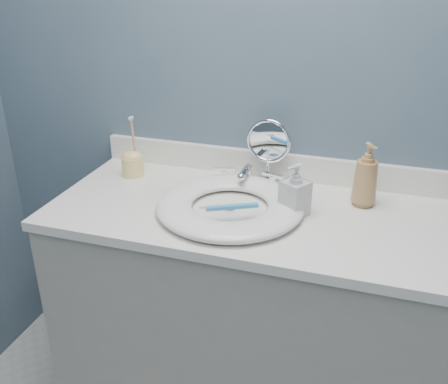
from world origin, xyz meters
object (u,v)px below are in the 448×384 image
at_px(toothbrush_holder, 133,162).
at_px(soap_bottle_amber, 366,175).
at_px(makeup_mirror, 268,148).
at_px(soap_bottle_clear, 295,190).

bearing_deg(toothbrush_holder, soap_bottle_amber, 0.62).
relative_size(makeup_mirror, soap_bottle_clear, 1.40).
xyz_separation_m(makeup_mirror, soap_bottle_clear, (0.13, -0.21, -0.04)).
height_order(makeup_mirror, soap_bottle_clear, makeup_mirror).
height_order(soap_bottle_clear, toothbrush_holder, toothbrush_holder).
distance_m(soap_bottle_clear, toothbrush_holder, 0.61).
distance_m(soap_bottle_amber, toothbrush_holder, 0.79).
bearing_deg(toothbrush_holder, makeup_mirror, 10.55).
xyz_separation_m(makeup_mirror, toothbrush_holder, (-0.46, -0.09, -0.07)).
bearing_deg(soap_bottle_amber, soap_bottle_clear, -178.73).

